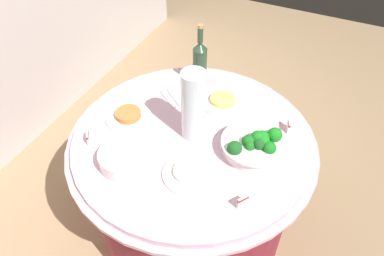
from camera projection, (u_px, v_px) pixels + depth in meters
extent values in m
plane|color=#9E7F5B|center=(192.00, 223.00, 2.23)|extent=(6.00, 6.00, 0.00)
cylinder|color=maroon|center=(192.00, 188.00, 1.99)|extent=(1.01, 1.01, 0.69)
cylinder|color=#E0B2C6|center=(192.00, 142.00, 1.75)|extent=(1.16, 1.16, 0.02)
cylinder|color=#E0B2C6|center=(192.00, 138.00, 1.73)|extent=(1.10, 1.10, 0.03)
cylinder|color=white|center=(252.00, 147.00, 1.63)|extent=(0.26, 0.26, 0.05)
cylinder|color=white|center=(253.00, 142.00, 1.61)|extent=(0.28, 0.28, 0.01)
sphere|color=#19821E|center=(262.00, 137.00, 1.60)|extent=(0.06, 0.06, 0.06)
sphere|color=#19581E|center=(235.00, 148.00, 1.56)|extent=(0.06, 0.06, 0.06)
sphere|color=#19661E|center=(248.00, 141.00, 1.59)|extent=(0.06, 0.06, 0.06)
sphere|color=#197D1E|center=(258.00, 138.00, 1.60)|extent=(0.06, 0.06, 0.06)
sphere|color=#19651E|center=(250.00, 146.00, 1.58)|extent=(0.05, 0.05, 0.05)
sphere|color=#19751E|center=(270.00, 148.00, 1.57)|extent=(0.06, 0.06, 0.06)
sphere|color=#19631E|center=(257.00, 143.00, 1.59)|extent=(0.05, 0.05, 0.05)
sphere|color=#19831E|center=(263.00, 141.00, 1.59)|extent=(0.06, 0.06, 0.06)
sphere|color=#19801E|center=(275.00, 135.00, 1.61)|extent=(0.07, 0.07, 0.07)
sphere|color=#19521E|center=(259.00, 144.00, 1.58)|extent=(0.05, 0.05, 0.05)
cylinder|color=white|center=(125.00, 163.00, 1.60)|extent=(0.21, 0.21, 0.01)
cylinder|color=white|center=(124.00, 161.00, 1.59)|extent=(0.21, 0.21, 0.01)
cylinder|color=white|center=(124.00, 160.00, 1.58)|extent=(0.21, 0.21, 0.01)
cylinder|color=white|center=(124.00, 158.00, 1.58)|extent=(0.21, 0.21, 0.01)
cylinder|color=white|center=(123.00, 157.00, 1.57)|extent=(0.21, 0.21, 0.01)
cylinder|color=white|center=(123.00, 155.00, 1.56)|extent=(0.21, 0.21, 0.01)
cylinder|color=white|center=(123.00, 153.00, 1.55)|extent=(0.21, 0.21, 0.01)
cylinder|color=#253E28|center=(200.00, 66.00, 1.95)|extent=(0.07, 0.07, 0.20)
cone|color=#253E28|center=(200.00, 46.00, 1.87)|extent=(0.07, 0.07, 0.04)
cylinder|color=#253E28|center=(200.00, 35.00, 1.83)|extent=(0.03, 0.03, 0.08)
cylinder|color=#B2844C|center=(200.00, 26.00, 1.80)|extent=(0.03, 0.03, 0.02)
cylinder|color=silver|center=(194.00, 106.00, 1.61)|extent=(0.11, 0.11, 0.34)
sphere|color=#E5B26B|center=(196.00, 125.00, 1.72)|extent=(0.06, 0.06, 0.06)
sphere|color=#E5B26B|center=(189.00, 128.00, 1.70)|extent=(0.06, 0.06, 0.06)
sphere|color=#E5B26B|center=(197.00, 130.00, 1.69)|extent=(0.06, 0.06, 0.06)
sphere|color=#72C64C|center=(193.00, 116.00, 1.68)|extent=(0.06, 0.06, 0.06)
sphere|color=#72C64C|center=(190.00, 121.00, 1.66)|extent=(0.06, 0.06, 0.06)
sphere|color=#72C64C|center=(198.00, 120.00, 1.66)|extent=(0.06, 0.06, 0.06)
sphere|color=red|center=(191.00, 108.00, 1.64)|extent=(0.06, 0.06, 0.06)
sphere|color=red|center=(193.00, 113.00, 1.62)|extent=(0.06, 0.06, 0.06)
sphere|color=red|center=(199.00, 109.00, 1.63)|extent=(0.06, 0.06, 0.06)
sphere|color=#E5B26B|center=(189.00, 100.00, 1.60)|extent=(0.06, 0.06, 0.06)
sphere|color=#E5B26B|center=(196.00, 103.00, 1.58)|extent=(0.06, 0.06, 0.06)
sphere|color=#E5B26B|center=(197.00, 98.00, 1.60)|extent=(0.06, 0.06, 0.06)
sphere|color=#72C64C|center=(189.00, 92.00, 1.55)|extent=(0.06, 0.06, 0.06)
sphere|color=#72C64C|center=(198.00, 92.00, 1.55)|extent=(0.06, 0.06, 0.06)
sphere|color=#72C64C|center=(195.00, 87.00, 1.57)|extent=(0.06, 0.06, 0.06)
cylinder|color=silver|center=(166.00, 99.00, 1.91)|extent=(0.10, 0.13, 0.01)
cylinder|color=silver|center=(173.00, 97.00, 1.92)|extent=(0.10, 0.13, 0.01)
sphere|color=silver|center=(176.00, 107.00, 1.86)|extent=(0.01, 0.01, 0.01)
cylinder|color=white|center=(189.00, 174.00, 1.55)|extent=(0.22, 0.22, 0.01)
cylinder|color=white|center=(189.00, 172.00, 1.54)|extent=(0.13, 0.13, 0.02)
cylinder|color=white|center=(223.00, 102.00, 1.89)|extent=(0.22, 0.22, 0.01)
cylinder|color=#EACC60|center=(223.00, 100.00, 1.88)|extent=(0.13, 0.13, 0.02)
cylinder|color=white|center=(129.00, 117.00, 1.80)|extent=(0.22, 0.22, 0.01)
cylinder|color=#B77038|center=(128.00, 114.00, 1.79)|extent=(0.12, 0.12, 0.03)
cube|color=white|center=(289.00, 126.00, 1.73)|extent=(0.05, 0.02, 0.05)
cube|color=maroon|center=(289.00, 123.00, 1.72)|extent=(0.05, 0.02, 0.01)
cube|color=white|center=(243.00, 202.00, 1.43)|extent=(0.05, 0.03, 0.05)
cube|color=maroon|center=(243.00, 199.00, 1.41)|extent=(0.05, 0.04, 0.01)
cube|color=white|center=(88.00, 137.00, 1.67)|extent=(0.05, 0.03, 0.05)
cube|color=maroon|center=(87.00, 135.00, 1.66)|extent=(0.05, 0.04, 0.01)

